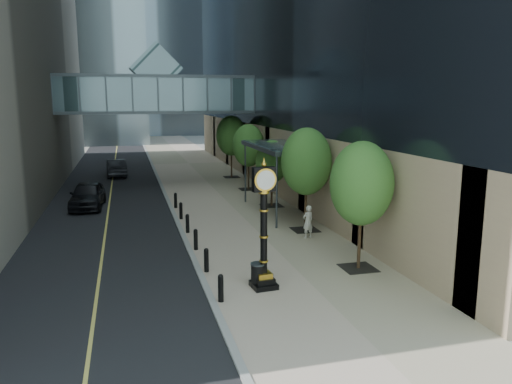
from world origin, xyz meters
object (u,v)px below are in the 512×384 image
Objects in this scene: trash_bin at (258,276)px; car_near at (88,195)px; car_far at (116,168)px; street_clock at (264,234)px; pedestrian at (308,222)px.

car_near is (-7.22, 16.76, 0.37)m from trash_bin.
car_near is at bearing 113.31° from trash_bin.
trash_bin is at bearing 96.28° from car_far.
car_far is at bearing 95.21° from street_clock.
trash_bin is 31.16m from car_far.
street_clock is at bearing -62.69° from car_near.
car_near is at bearing 108.36° from street_clock.
street_clock is at bearing 96.64° from car_far.
car_near reaches higher than car_far.
street_clock is 31.30m from car_far.
street_clock is 5.37× the size of trash_bin.
pedestrian is 26.55m from car_far.
street_clock is 1.66m from trash_bin.
pedestrian is at bearing 54.62° from trash_bin.
car_far is at bearing 86.75° from car_near.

